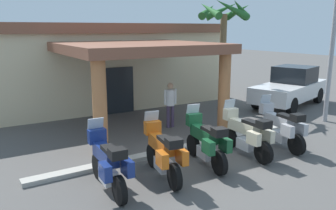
% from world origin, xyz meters
% --- Properties ---
extents(ground_plane, '(80.00, 80.00, 0.00)m').
position_xyz_m(ground_plane, '(0.00, 0.00, 0.00)').
color(ground_plane, '#514F4C').
extents(motel_building, '(12.66, 11.95, 4.04)m').
position_xyz_m(motel_building, '(0.10, 9.39, 2.07)').
color(motel_building, beige).
rests_on(motel_building, ground_plane).
extents(motorcycle_blue, '(0.73, 2.21, 1.61)m').
position_xyz_m(motorcycle_blue, '(-3.33, -0.64, 0.70)').
color(motorcycle_blue, black).
rests_on(motorcycle_blue, ground_plane).
extents(motorcycle_orange, '(0.86, 2.20, 1.61)m').
position_xyz_m(motorcycle_orange, '(-1.85, -0.72, 0.70)').
color(motorcycle_orange, black).
rests_on(motorcycle_orange, ground_plane).
extents(motorcycle_green, '(0.86, 2.20, 1.61)m').
position_xyz_m(motorcycle_green, '(-0.36, -0.62, 0.70)').
color(motorcycle_green, black).
rests_on(motorcycle_green, ground_plane).
extents(motorcycle_cream, '(0.73, 2.21, 1.61)m').
position_xyz_m(motorcycle_cream, '(1.13, -0.71, 0.70)').
color(motorcycle_cream, black).
rests_on(motorcycle_cream, ground_plane).
extents(motorcycle_silver, '(0.86, 2.20, 1.61)m').
position_xyz_m(motorcycle_silver, '(2.61, -0.76, 0.70)').
color(motorcycle_silver, black).
rests_on(motorcycle_silver, ground_plane).
extents(pedestrian, '(0.53, 0.32, 1.77)m').
position_xyz_m(pedestrian, '(0.89, 3.16, 1.03)').
color(pedestrian, '#3F334C').
rests_on(pedestrian, ground_plane).
extents(pickup_truck_white, '(5.52, 3.25, 1.95)m').
position_xyz_m(pickup_truck_white, '(8.09, 3.22, 0.94)').
color(pickup_truck_white, black).
rests_on(pickup_truck_white, ground_plane).
extents(palm_tree_near_portico, '(2.36, 2.43, 5.15)m').
position_xyz_m(palm_tree_near_portico, '(4.60, 4.41, 4.01)').
color(palm_tree_near_portico, brown).
rests_on(palm_tree_near_portico, ground_plane).
extents(curb_strip, '(9.44, 0.36, 0.12)m').
position_xyz_m(curb_strip, '(-0.36, 0.77, 0.06)').
color(curb_strip, '#ADA89E').
rests_on(curb_strip, ground_plane).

